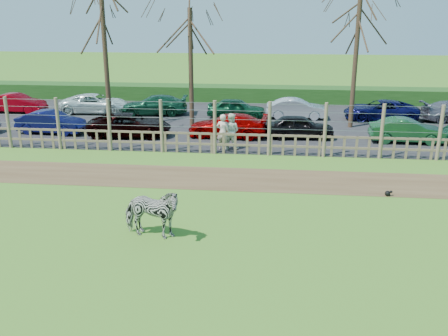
# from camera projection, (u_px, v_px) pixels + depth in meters

# --- Properties ---
(ground) EXTENTS (120.00, 120.00, 0.00)m
(ground) POSITION_uv_depth(u_px,v_px,m) (184.00, 224.00, 15.74)
(ground) COLOR #6FA441
(ground) RESTS_ON ground
(dirt_strip) EXTENTS (34.00, 2.80, 0.01)m
(dirt_strip) POSITION_uv_depth(u_px,v_px,m) (204.00, 178.00, 20.00)
(dirt_strip) COLOR brown
(dirt_strip) RESTS_ON ground
(asphalt) EXTENTS (44.00, 13.00, 0.04)m
(asphalt) POSITION_uv_depth(u_px,v_px,m) (228.00, 123.00, 29.45)
(asphalt) COLOR #232326
(asphalt) RESTS_ON ground
(hedge) EXTENTS (46.00, 2.00, 1.10)m
(hedge) POSITION_uv_depth(u_px,v_px,m) (238.00, 94.00, 35.91)
(hedge) COLOR #1E4716
(hedge) RESTS_ON ground
(fence) EXTENTS (30.16, 0.16, 2.50)m
(fence) POSITION_uv_depth(u_px,v_px,m) (215.00, 137.00, 23.06)
(fence) COLOR brown
(fence) RESTS_ON ground
(tree_left) EXTENTS (4.80, 4.80, 7.88)m
(tree_left) POSITION_uv_depth(u_px,v_px,m) (103.00, 25.00, 26.47)
(tree_left) COLOR #3D2B1E
(tree_left) RESTS_ON ground
(tree_mid) EXTENTS (4.80, 4.80, 6.83)m
(tree_mid) POSITION_uv_depth(u_px,v_px,m) (190.00, 39.00, 27.21)
(tree_mid) COLOR #3D2B1E
(tree_mid) RESTS_ON ground
(tree_right) EXTENTS (4.80, 4.80, 7.35)m
(tree_right) POSITION_uv_depth(u_px,v_px,m) (358.00, 32.00, 26.67)
(tree_right) COLOR #3D2B1E
(tree_right) RESTS_ON ground
(zebra) EXTENTS (1.97, 1.13, 1.57)m
(zebra) POSITION_uv_depth(u_px,v_px,m) (151.00, 213.00, 14.61)
(zebra) COLOR gray
(zebra) RESTS_ON ground
(visitor_a) EXTENTS (0.70, 0.53, 1.72)m
(visitor_a) POSITION_uv_depth(u_px,v_px,m) (223.00, 132.00, 23.53)
(visitor_a) COLOR beige
(visitor_a) RESTS_ON asphalt
(visitor_b) EXTENTS (1.01, 0.89, 1.72)m
(visitor_b) POSITION_uv_depth(u_px,v_px,m) (231.00, 131.00, 23.72)
(visitor_b) COLOR white
(visitor_b) RESTS_ON asphalt
(crow) EXTENTS (0.27, 0.20, 0.22)m
(crow) POSITION_uv_depth(u_px,v_px,m) (388.00, 193.00, 18.06)
(crow) COLOR black
(crow) RESTS_ON ground
(car_1) EXTENTS (3.73, 1.55, 1.20)m
(car_1) POSITION_uv_depth(u_px,v_px,m) (51.00, 122.00, 26.74)
(car_1) COLOR #0D1046
(car_1) RESTS_ON asphalt
(car_2) EXTENTS (4.51, 2.46, 1.20)m
(car_2) POSITION_uv_depth(u_px,v_px,m) (130.00, 125.00, 26.13)
(car_2) COLOR black
(car_2) RESTS_ON asphalt
(car_3) EXTENTS (4.23, 1.92, 1.20)m
(car_3) POSITION_uv_depth(u_px,v_px,m) (228.00, 126.00, 25.97)
(car_3) COLOR #980101
(car_3) RESTS_ON asphalt
(car_4) EXTENTS (3.59, 1.59, 1.20)m
(car_4) POSITION_uv_depth(u_px,v_px,m) (299.00, 127.00, 25.75)
(car_4) COLOR black
(car_4) RESTS_ON asphalt
(car_5) EXTENTS (3.68, 1.38, 1.20)m
(car_5) POSITION_uv_depth(u_px,v_px,m) (407.00, 131.00, 24.93)
(car_5) COLOR #1B502A
(car_5) RESTS_ON asphalt
(car_7) EXTENTS (3.66, 1.32, 1.20)m
(car_7) POSITION_uv_depth(u_px,v_px,m) (17.00, 103.00, 32.01)
(car_7) COLOR #90020E
(car_7) RESTS_ON asphalt
(car_8) EXTENTS (4.48, 2.38, 1.20)m
(car_8) POSITION_uv_depth(u_px,v_px,m) (95.00, 103.00, 31.88)
(car_8) COLOR white
(car_8) RESTS_ON asphalt
(car_9) EXTENTS (4.26, 2.00, 1.20)m
(car_9) POSITION_uv_depth(u_px,v_px,m) (154.00, 105.00, 31.38)
(car_9) COLOR #12442C
(car_9) RESTS_ON asphalt
(car_10) EXTENTS (3.61, 1.65, 1.20)m
(car_10) POSITION_uv_depth(u_px,v_px,m) (237.00, 108.00, 30.35)
(car_10) COLOR #0E4326
(car_10) RESTS_ON asphalt
(car_11) EXTENTS (3.67, 1.34, 1.20)m
(car_11) POSITION_uv_depth(u_px,v_px,m) (297.00, 109.00, 30.29)
(car_11) COLOR #B7BEC7
(car_11) RESTS_ON asphalt
(car_12) EXTENTS (4.32, 2.01, 1.20)m
(car_12) POSITION_uv_depth(u_px,v_px,m) (381.00, 110.00, 29.79)
(car_12) COLOR #0C0C41
(car_12) RESTS_ON asphalt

